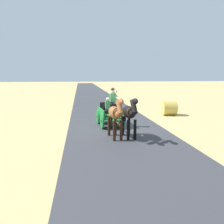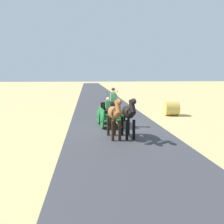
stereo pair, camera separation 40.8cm
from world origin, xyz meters
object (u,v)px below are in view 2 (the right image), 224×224
(horse_drawn_carriage, at_px, (110,114))
(horse_near_side, at_px, (128,113))
(hay_bale, at_px, (171,108))
(horse_off_side, at_px, (114,114))

(horse_drawn_carriage, distance_m, horse_near_side, 3.10)
(horse_drawn_carriage, relative_size, hay_bale, 3.76)
(horse_drawn_carriage, bearing_deg, horse_near_side, 102.37)
(horse_off_side, distance_m, hay_bale, 8.41)
(horse_near_side, distance_m, hay_bale, 7.88)
(horse_near_side, bearing_deg, horse_off_side, 5.22)
(hay_bale, bearing_deg, horse_off_side, 48.62)
(horse_off_side, bearing_deg, horse_drawn_carriage, -92.00)
(horse_off_side, relative_size, hay_bale, 1.84)
(hay_bale, bearing_deg, horse_near_side, 52.46)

